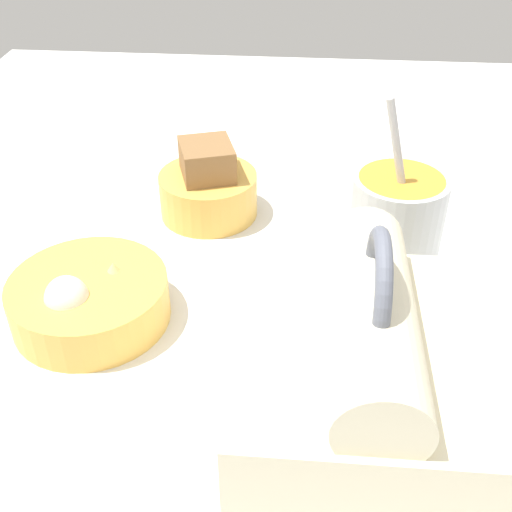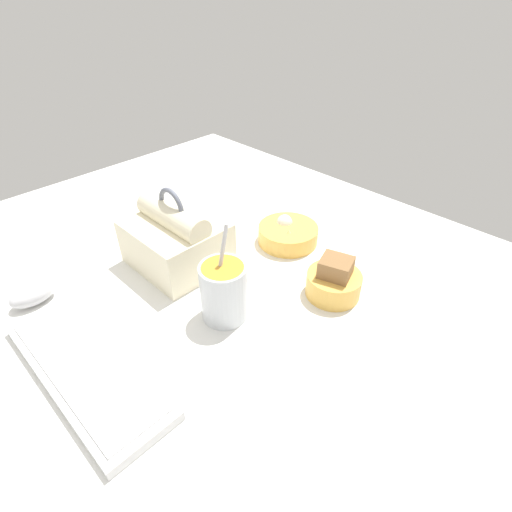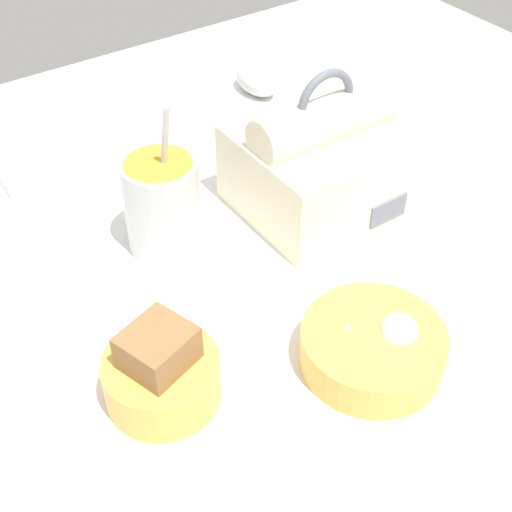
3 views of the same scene
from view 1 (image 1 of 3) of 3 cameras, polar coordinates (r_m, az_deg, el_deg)
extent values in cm
cube|color=white|center=(57.30, 4.45, -6.65)|extent=(140.00, 110.00, 2.00)
cube|color=#EFE5C1|center=(44.49, 9.40, -11.95)|extent=(18.76, 16.70, 9.93)
cylinder|color=#EFE5C1|center=(40.00, 10.29, -5.68)|extent=(17.82, 5.46, 5.46)
cube|color=slate|center=(44.02, -2.16, -16.52)|extent=(5.25, 0.30, 2.98)
torus|color=slate|center=(38.45, 10.67, -2.93)|extent=(7.56, 1.00, 7.56)
cylinder|color=silver|center=(59.17, 12.17, 2.08)|extent=(8.39, 8.39, 11.04)
cylinder|color=gold|center=(56.52, 12.82, 6.49)|extent=(7.38, 7.38, 0.60)
cylinder|color=silver|center=(55.21, 12.65, 7.55)|extent=(0.70, 3.75, 12.49)
cylinder|color=#EAB24C|center=(70.04, -4.24, 5.49)|extent=(10.55, 10.55, 4.74)
cube|color=olive|center=(68.77, -4.34, 7.37)|extent=(7.15, 6.81, 6.64)
cylinder|color=#EAB24C|center=(57.49, -14.55, -3.79)|extent=(13.71, 13.71, 4.03)
ellipsoid|color=white|center=(55.38, -16.41, -3.79)|extent=(3.73, 3.73, 4.39)
cone|color=#F4DB84|center=(57.51, -12.41, -2.00)|extent=(6.19, 6.19, 3.42)
sphere|color=black|center=(58.49, -18.58, -3.60)|extent=(1.64, 1.64, 1.64)
sphere|color=black|center=(57.79, -18.04, -4.02)|extent=(1.64, 1.64, 1.64)
sphere|color=black|center=(57.38, -17.16, -4.14)|extent=(1.64, 1.64, 1.64)
sphere|color=black|center=(57.39, -16.20, -3.92)|extent=(1.64, 1.64, 1.64)
camera|label=2|loc=(1.01, 38.88, 38.14)|focal=28.00mm
camera|label=3|loc=(0.91, -36.95, 40.32)|focal=50.00mm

